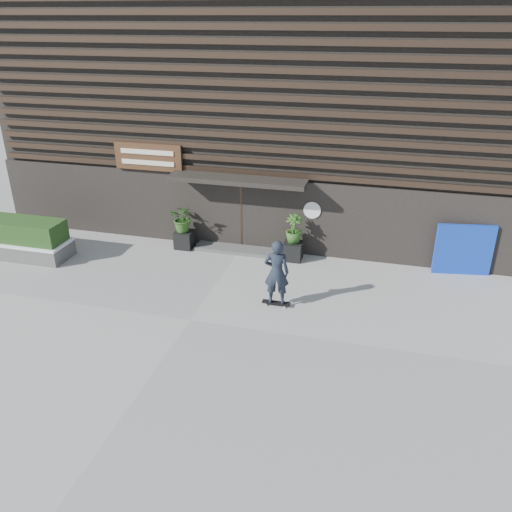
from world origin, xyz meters
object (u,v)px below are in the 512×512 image
(planter_pot_right, at_px, (293,251))
(skateboarder, at_px, (277,273))
(blue_tarp, at_px, (464,250))
(planter_pot_left, at_px, (185,239))
(raised_bed, at_px, (20,248))

(planter_pot_right, height_order, skateboarder, skateboarder)
(planter_pot_right, relative_size, skateboarder, 0.31)
(planter_pot_right, relative_size, blue_tarp, 0.35)
(planter_pot_right, xyz_separation_m, skateboarder, (0.13, -3.06, 0.72))
(planter_pot_left, distance_m, raised_bed, 5.48)
(planter_pot_left, height_order, blue_tarp, blue_tarp)
(skateboarder, bearing_deg, planter_pot_right, 92.36)
(planter_pot_left, relative_size, blue_tarp, 0.35)
(planter_pot_right, height_order, blue_tarp, blue_tarp)
(blue_tarp, bearing_deg, raised_bed, -179.78)
(planter_pot_left, xyz_separation_m, blue_tarp, (9.03, 0.30, 0.51))
(raised_bed, distance_m, skateboarder, 9.14)
(planter_pot_left, relative_size, planter_pot_right, 1.00)
(raised_bed, distance_m, blue_tarp, 14.34)
(planter_pot_right, bearing_deg, raised_bed, -167.46)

